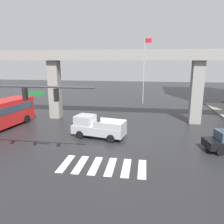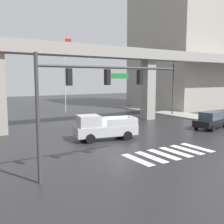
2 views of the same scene
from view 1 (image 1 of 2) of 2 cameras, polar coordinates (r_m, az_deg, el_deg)
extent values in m
plane|color=#232326|center=(21.16, 0.57, -6.96)|extent=(120.00, 120.00, 0.00)
cube|color=silver|center=(16.75, -11.86, -12.89)|extent=(0.55, 2.80, 0.01)
cube|color=silver|center=(16.42, -8.16, -13.29)|extent=(0.55, 2.80, 0.01)
cube|color=silver|center=(16.16, -4.32, -13.64)|extent=(0.55, 2.80, 0.01)
cube|color=silver|center=(15.97, -0.35, -13.95)|extent=(0.55, 2.80, 0.01)
cube|color=silver|center=(15.85, 3.71, -14.19)|extent=(0.55, 2.80, 0.01)
cube|color=silver|center=(15.81, 7.81, -14.37)|extent=(0.55, 2.80, 0.01)
cube|color=gray|center=(26.80, 2.77, 14.48)|extent=(55.93, 2.26, 1.20)
cube|color=gray|center=(29.23, -14.56, 5.61)|extent=(1.30, 1.30, 7.30)
cube|color=gray|center=(27.53, 20.98, 4.72)|extent=(1.30, 1.30, 7.30)
cube|color=#A8AAAF|center=(21.36, -3.43, -4.58)|extent=(5.38, 2.91, 0.80)
cube|color=#A8AAAF|center=(21.73, -6.96, -2.01)|extent=(2.02, 2.06, 0.90)
cube|color=#3F5160|center=(21.94, -8.05, -1.89)|extent=(0.44, 1.66, 0.77)
cube|color=#A8AAAF|center=(19.95, -1.45, -3.74)|extent=(2.62, 0.64, 0.60)
cube|color=#A8AAAF|center=(21.52, 0.29, -2.47)|extent=(2.62, 0.64, 0.60)
cube|color=#A8AAAF|center=(20.30, 3.02, -3.46)|extent=(0.46, 1.73, 0.60)
cylinder|color=black|center=(21.39, -8.30, -5.80)|extent=(0.80, 0.43, 0.76)
cylinder|color=black|center=(22.90, -6.13, -4.45)|extent=(0.80, 0.43, 0.76)
cylinder|color=black|center=(20.13, -0.31, -6.89)|extent=(0.80, 0.43, 0.76)
cylinder|color=black|center=(21.73, 1.39, -5.36)|extent=(0.80, 0.43, 0.76)
cube|color=#2D3D4C|center=(29.88, -21.52, 2.01)|extent=(2.24, 0.41, 1.49)
cylinder|color=black|center=(29.79, -25.00, -1.29)|extent=(0.49, 1.00, 0.96)
cylinder|color=black|center=(28.23, -21.28, -1.69)|extent=(0.49, 1.00, 0.96)
cylinder|color=black|center=(20.94, 24.04, -7.45)|extent=(0.67, 0.36, 0.64)
cylinder|color=black|center=(19.52, 26.25, -9.16)|extent=(0.67, 0.36, 0.64)
cylinder|color=#38383D|center=(15.60, -20.13, 6.17)|extent=(8.60, 0.14, 0.14)
cube|color=black|center=(15.91, -21.57, 4.29)|extent=(0.24, 0.32, 0.84)
sphere|color=orange|center=(15.91, -21.57, 4.29)|extent=(0.17, 0.17, 0.17)
cube|color=black|center=(14.93, -14.22, 4.28)|extent=(0.24, 0.32, 0.84)
sphere|color=orange|center=(14.93, -14.22, 4.28)|extent=(0.17, 0.17, 0.17)
cube|color=#19722D|center=(15.50, -18.94, 4.55)|extent=(1.10, 0.04, 0.28)
cylinder|color=silver|center=(38.08, 8.21, 10.33)|extent=(0.12, 0.12, 10.96)
cube|color=red|center=(38.16, 9.33, 17.78)|extent=(1.10, 0.04, 0.70)
camera|label=2|loc=(15.57, -74.27, -5.09)|focal=42.24mm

